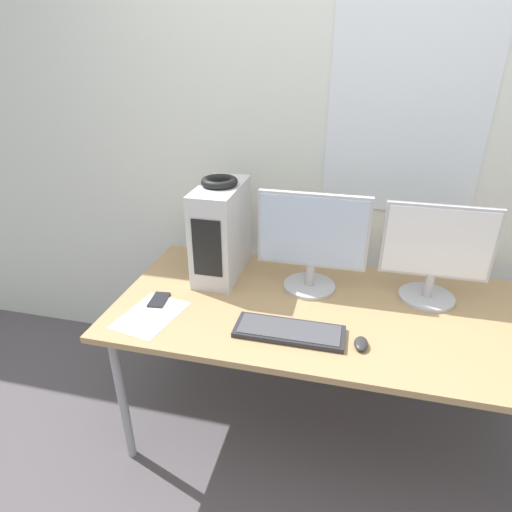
% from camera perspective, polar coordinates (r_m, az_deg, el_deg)
% --- Properties ---
extents(ground_plane, '(14.00, 14.00, 0.00)m').
position_cam_1_polar(ground_plane, '(2.08, 7.24, -30.67)').
color(ground_plane, '#565156').
extents(wall_back, '(8.00, 0.07, 2.70)m').
position_cam_1_polar(wall_back, '(2.18, 12.72, 15.49)').
color(wall_back, silver).
rests_on(wall_back, ground_plane).
extents(desk, '(1.87, 0.87, 0.72)m').
position_cam_1_polar(desk, '(1.90, 10.03, -8.01)').
color(desk, tan).
rests_on(desk, ground_plane).
extents(pc_tower, '(0.19, 0.41, 0.44)m').
position_cam_1_polar(pc_tower, '(2.04, -4.65, 3.37)').
color(pc_tower, silver).
rests_on(pc_tower, desk).
extents(headphones, '(0.17, 0.17, 0.04)m').
position_cam_1_polar(headphones, '(1.96, -4.90, 9.86)').
color(headphones, black).
rests_on(headphones, pc_tower).
extents(monitor_main, '(0.49, 0.24, 0.46)m').
position_cam_1_polar(monitor_main, '(1.90, 7.48, 2.05)').
color(monitor_main, '#B7B7BC').
rests_on(monitor_main, desk).
extents(monitor_right_near, '(0.45, 0.24, 0.44)m').
position_cam_1_polar(monitor_right_near, '(1.96, 22.82, 0.40)').
color(monitor_right_near, '#B7B7BC').
rests_on(monitor_right_near, desk).
extents(keyboard, '(0.43, 0.16, 0.02)m').
position_cam_1_polar(keyboard, '(1.70, 4.46, -9.97)').
color(keyboard, '#28282D').
rests_on(keyboard, desk).
extents(mouse, '(0.05, 0.09, 0.03)m').
position_cam_1_polar(mouse, '(1.67, 13.83, -11.29)').
color(mouse, '#2D2D2D').
rests_on(mouse, desk).
extents(cell_phone, '(0.08, 0.13, 0.01)m').
position_cam_1_polar(cell_phone, '(1.94, -12.82, -5.73)').
color(cell_phone, '#232328').
rests_on(cell_phone, desk).
extents(paper_sheet_left, '(0.26, 0.33, 0.00)m').
position_cam_1_polar(paper_sheet_left, '(1.86, -13.87, -7.64)').
color(paper_sheet_left, white).
rests_on(paper_sheet_left, desk).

